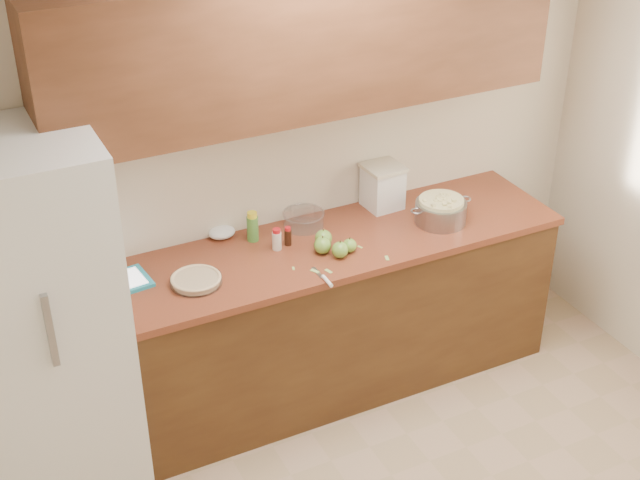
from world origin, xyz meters
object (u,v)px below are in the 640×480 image
pie (196,280)px  flour_canister (383,186)px  colander (441,211)px  tablet (120,283)px

pie → flour_canister: bearing=13.6°
colander → tablet: (-1.72, 0.16, -0.06)m
pie → colander: size_ratio=0.68×
colander → tablet: bearing=174.7°
pie → flour_canister: size_ratio=1.01×
flour_canister → tablet: 1.54m
colander → flour_canister: bearing=123.4°
pie → colander: bearing=-0.2°
pie → tablet: 0.37m
colander → pie: bearing=179.8°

